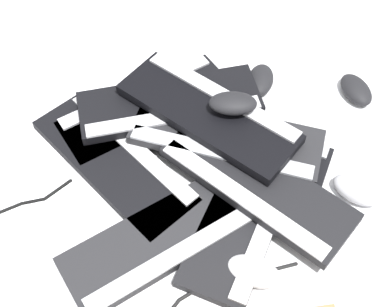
# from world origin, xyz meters

# --- Properties ---
(ground_plane) EXTENTS (3.20, 3.20, 0.00)m
(ground_plane) POSITION_xyz_m (0.00, 0.00, 0.00)
(ground_plane) COLOR white
(keyboard_0) EXTENTS (0.38, 0.44, 0.03)m
(keyboard_0) POSITION_xyz_m (0.19, -0.03, 0.01)
(keyboard_0) COLOR black
(keyboard_0) RESTS_ON ground
(keyboard_1) EXTENTS (0.46, 0.33, 0.03)m
(keyboard_1) POSITION_xyz_m (0.09, 0.18, 0.01)
(keyboard_1) COLOR #232326
(keyboard_1) RESTS_ON ground
(keyboard_2) EXTENTS (0.35, 0.46, 0.03)m
(keyboard_2) POSITION_xyz_m (-0.09, 0.13, 0.01)
(keyboard_2) COLOR black
(keyboard_2) RESTS_ON ground
(keyboard_3) EXTENTS (0.46, 0.35, 0.03)m
(keyboard_3) POSITION_xyz_m (-0.09, -0.04, 0.01)
(keyboard_3) COLOR black
(keyboard_3) RESTS_ON ground
(keyboard_4) EXTENTS (0.46, 0.33, 0.03)m
(keyboard_4) POSITION_xyz_m (0.10, -0.18, 0.01)
(keyboard_4) COLOR black
(keyboard_4) RESTS_ON ground
(keyboard_5) EXTENTS (0.41, 0.42, 0.03)m
(keyboard_5) POSITION_xyz_m (-0.12, 0.09, 0.04)
(keyboard_5) COLOR black
(keyboard_5) RESTS_ON keyboard_2
(keyboard_6) EXTENTS (0.46, 0.31, 0.03)m
(keyboard_6) POSITION_xyz_m (-0.07, -0.04, 0.04)
(keyboard_6) COLOR #232326
(keyboard_6) RESTS_ON keyboard_3
(keyboard_7) EXTENTS (0.45, 0.20, 0.03)m
(keyboard_7) POSITION_xyz_m (0.05, -0.16, 0.04)
(keyboard_7) COLOR black
(keyboard_7) RESTS_ON keyboard_4
(keyboard_8) EXTENTS (0.42, 0.41, 0.03)m
(keyboard_8) POSITION_xyz_m (-0.04, -0.10, 0.07)
(keyboard_8) COLOR black
(keyboard_8) RESTS_ON keyboard_6
(mouse_0) EXTENTS (0.12, 0.08, 0.04)m
(mouse_0) POSITION_xyz_m (-0.09, -0.09, 0.11)
(mouse_0) COLOR black
(mouse_0) RESTS_ON keyboard_8
(mouse_1) EXTENTS (0.09, 0.12, 0.04)m
(mouse_1) POSITION_xyz_m (-0.43, -0.18, 0.02)
(mouse_1) COLOR black
(mouse_1) RESTS_ON ground
(mouse_2) EXTENTS (0.13, 0.11, 0.04)m
(mouse_2) POSITION_xyz_m (-0.08, 0.28, 0.02)
(mouse_2) COLOR silver
(mouse_2) RESTS_ON ground
(mouse_3) EXTENTS (0.10, 0.13, 0.04)m
(mouse_3) POSITION_xyz_m (-0.19, -0.24, 0.02)
(mouse_3) COLOR black
(mouse_3) RESTS_ON ground
(mouse_4) EXTENTS (0.13, 0.12, 0.04)m
(mouse_4) POSITION_xyz_m (-0.34, 0.12, 0.02)
(mouse_4) COLOR #B7B7BC
(mouse_4) RESTS_ON ground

